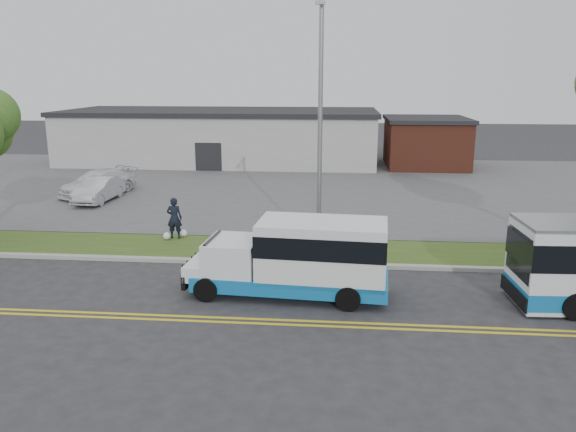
# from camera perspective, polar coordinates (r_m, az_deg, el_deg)

# --- Properties ---
(ground) EXTENTS (140.00, 140.00, 0.00)m
(ground) POSITION_cam_1_polar(r_m,az_deg,el_deg) (20.63, -5.60, -5.84)
(ground) COLOR #28282B
(ground) RESTS_ON ground
(lane_line_north) EXTENTS (70.00, 0.12, 0.01)m
(lane_line_north) POSITION_cam_1_polar(r_m,az_deg,el_deg) (17.14, -8.03, -10.14)
(lane_line_north) COLOR gold
(lane_line_north) RESTS_ON ground
(lane_line_south) EXTENTS (70.00, 0.12, 0.01)m
(lane_line_south) POSITION_cam_1_polar(r_m,az_deg,el_deg) (16.87, -8.27, -10.55)
(lane_line_south) COLOR gold
(lane_line_south) RESTS_ON ground
(curb) EXTENTS (80.00, 0.30, 0.15)m
(curb) POSITION_cam_1_polar(r_m,az_deg,el_deg) (21.63, -5.07, -4.67)
(curb) COLOR #9E9B93
(curb) RESTS_ON ground
(verge) EXTENTS (80.00, 3.30, 0.10)m
(verge) POSITION_cam_1_polar(r_m,az_deg,el_deg) (23.32, -4.28, -3.33)
(verge) COLOR #2F4416
(verge) RESTS_ON ground
(parking_lot) EXTENTS (80.00, 25.00, 0.10)m
(parking_lot) POSITION_cam_1_polar(r_m,az_deg,el_deg) (36.90, -0.69, 3.15)
(parking_lot) COLOR #4C4C4F
(parking_lot) RESTS_ON ground
(commercial_building) EXTENTS (25.40, 10.40, 4.35)m
(commercial_building) POSITION_cam_1_polar(r_m,az_deg,el_deg) (47.32, -6.74, 8.06)
(commercial_building) COLOR #9E9E99
(commercial_building) RESTS_ON ground
(brick_wing) EXTENTS (6.30, 7.30, 3.90)m
(brick_wing) POSITION_cam_1_polar(r_m,az_deg,el_deg) (45.83, 13.79, 7.29)
(brick_wing) COLOR brown
(brick_wing) RESTS_ON ground
(streetlight_near) EXTENTS (0.35, 1.53, 9.50)m
(streetlight_near) POSITION_cam_1_polar(r_m,az_deg,el_deg) (21.86, 3.28, 9.39)
(streetlight_near) COLOR gray
(streetlight_near) RESTS_ON verge
(shuttle_bus) EXTENTS (6.74, 2.64, 2.53)m
(shuttle_bus) POSITION_cam_1_polar(r_m,az_deg,el_deg) (18.13, 1.43, -4.08)
(shuttle_bus) COLOR #0F67AC
(shuttle_bus) RESTS_ON ground
(pedestrian) EXTENTS (0.68, 0.46, 1.81)m
(pedestrian) POSITION_cam_1_polar(r_m,az_deg,el_deg) (24.84, -11.47, -0.20)
(pedestrian) COLOR black
(pedestrian) RESTS_ON verge
(parked_car_a) EXTENTS (1.58, 4.17, 1.36)m
(parked_car_a) POSITION_cam_1_polar(r_m,az_deg,el_deg) (33.44, -18.66, 2.56)
(parked_car_a) COLOR #B9BCC1
(parked_car_a) RESTS_ON parking_lot
(parked_car_b) EXTENTS (3.88, 5.42, 1.46)m
(parked_car_b) POSITION_cam_1_polar(r_m,az_deg,el_deg) (35.39, -18.74, 3.23)
(parked_car_b) COLOR white
(parked_car_b) RESTS_ON parking_lot
(grocery_bag_left) EXTENTS (0.32, 0.32, 0.32)m
(grocery_bag_left) POSITION_cam_1_polar(r_m,az_deg,el_deg) (24.89, -12.21, -1.99)
(grocery_bag_left) COLOR white
(grocery_bag_left) RESTS_ON verge
(grocery_bag_right) EXTENTS (0.32, 0.32, 0.32)m
(grocery_bag_right) POSITION_cam_1_polar(r_m,az_deg,el_deg) (25.18, -10.57, -1.73)
(grocery_bag_right) COLOR white
(grocery_bag_right) RESTS_ON verge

